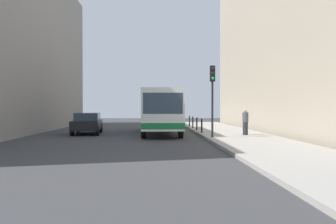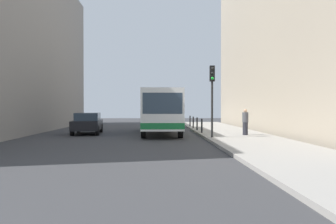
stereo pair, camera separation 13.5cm
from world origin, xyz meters
The scene contains 11 objects.
ground_plane centered at (0.00, 0.00, 0.00)m, with size 80.00×80.00×0.00m, color #38383A.
sidewalk centered at (5.40, 0.00, 0.07)m, with size 4.40×40.00×0.15m, color #9E9991.
building_right centered at (11.50, 4.00, 7.37)m, with size 7.00×32.00×14.74m, color #B2A38C.
bus centered at (0.69, 3.47, 1.73)m, with size 2.58×11.03×3.00m.
car_beside_bus centered at (-4.46, 3.05, 0.78)m, with size 2.10×4.51×1.48m.
traffic_light centered at (3.55, -2.01, 3.01)m, with size 0.28×0.33×4.10m.
bollard_near centered at (3.45, 1.86, 0.62)m, with size 0.11×0.11×0.95m, color black.
bollard_mid centered at (3.45, 4.68, 0.62)m, with size 0.11×0.11×0.95m, color black.
bollard_far centered at (3.45, 7.50, 0.62)m, with size 0.11×0.11×0.95m, color black.
bollard_farthest centered at (3.45, 10.31, 0.62)m, with size 0.11×0.11×0.95m, color black.
pedestrian_near_signal centered at (5.88, -0.33, 0.95)m, with size 0.38×0.38×1.62m.
Camera 1 is at (0.17, -22.92, 1.88)m, focal length 39.36 mm.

